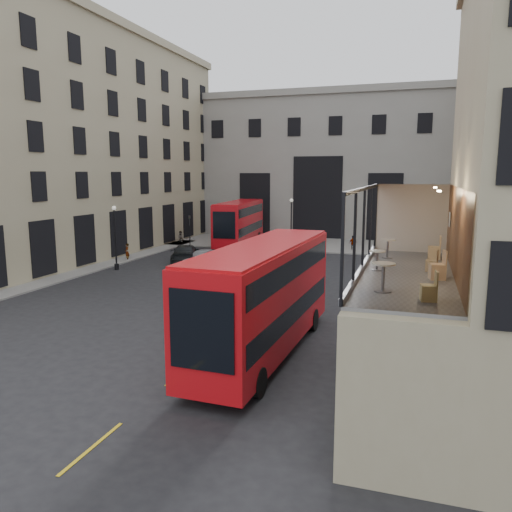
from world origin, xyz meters
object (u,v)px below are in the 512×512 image
(car_a, at_px, (202,258))
(pedestrian_d, at_px, (416,241))
(pedestrian_b, at_px, (225,245))
(cafe_chair_b, at_px, (438,271))
(car_c, at_px, (186,254))
(pedestrian_c, at_px, (353,243))
(cafe_chair_d, at_px, (435,252))
(pedestrian_a, at_px, (181,238))
(traffic_light_near, at_px, (283,264))
(street_lamp_b, at_px, (291,226))
(cafe_table_mid, at_px, (377,257))
(pedestrian_e, at_px, (127,252))
(cafe_table_near, at_px, (383,273))
(cafe_table_far, at_px, (388,246))
(bus_far, at_px, (239,221))
(bus_near, at_px, (264,293))
(street_lamp_a, at_px, (115,241))
(bicycle, at_px, (232,268))
(cafe_chair_c, at_px, (432,265))
(car_b, at_px, (276,250))
(traffic_light_far, at_px, (190,229))
(cyclist, at_px, (308,278))
(cafe_chair_a, at_px, (429,292))

(car_a, bearing_deg, pedestrian_d, 52.43)
(pedestrian_b, relative_size, cafe_chair_b, 1.67)
(car_c, height_order, pedestrian_c, car_c)
(cafe_chair_d, bearing_deg, pedestrian_a, 131.15)
(traffic_light_near, xyz_separation_m, cafe_chair_b, (8.44, -12.70, 2.46))
(cafe_chair_b, bearing_deg, street_lamp_b, 111.18)
(cafe_table_mid, bearing_deg, pedestrian_e, 137.76)
(car_c, distance_m, cafe_table_near, 32.38)
(cafe_table_mid, height_order, cafe_table_far, cafe_table_far)
(bus_far, xyz_separation_m, cafe_table_near, (17.92, -37.47, 2.40))
(bus_near, bearing_deg, cafe_table_near, -48.19)
(street_lamp_a, bearing_deg, cafe_table_mid, -38.26)
(bicycle, distance_m, pedestrian_d, 23.71)
(cafe_chair_c, bearing_deg, pedestrian_d, 90.83)
(pedestrian_d, bearing_deg, car_b, 105.42)
(cafe_table_mid, bearing_deg, cafe_chair_c, 11.04)
(cafe_table_mid, bearing_deg, pedestrian_c, 98.27)
(street_lamp_a, height_order, pedestrian_d, street_lamp_a)
(car_a, height_order, bicycle, car_a)
(traffic_light_near, height_order, cafe_table_near, cafe_table_near)
(car_b, bearing_deg, cafe_chair_b, -103.51)
(cafe_chair_b, bearing_deg, cafe_chair_c, 95.95)
(pedestrian_a, bearing_deg, pedestrian_b, -42.80)
(traffic_light_far, relative_size, cafe_chair_c, 5.03)
(street_lamp_b, bearing_deg, cafe_table_mid, -71.21)
(cafe_table_near, bearing_deg, bicycle, 120.32)
(car_c, distance_m, cyclist, 14.63)
(bus_far, xyz_separation_m, cafe_chair_a, (19.16, -38.16, 2.09))
(bus_near, relative_size, cafe_chair_a, 15.31)
(cafe_chair_c, bearing_deg, car_b, 116.01)
(cyclist, height_order, cafe_chair_a, cafe_chair_a)
(traffic_light_near, height_order, car_b, traffic_light_near)
(traffic_light_far, distance_m, pedestrian_e, 7.07)
(cyclist, xyz_separation_m, cafe_chair_a, (7.40, -19.44, 4.05))
(pedestrian_d, bearing_deg, bus_far, 77.03)
(street_lamp_a, xyz_separation_m, pedestrian_e, (-1.59, 4.13, -1.60))
(car_b, distance_m, bicycle, 8.23)
(car_a, relative_size, cafe_table_far, 5.75)
(bus_far, relative_size, car_b, 2.60)
(car_b, xyz_separation_m, cafe_chair_a, (13.03, -31.37, 4.06))
(pedestrian_a, height_order, cafe_chair_d, cafe_chair_d)
(traffic_light_near, bearing_deg, car_a, 135.43)
(car_a, xyz_separation_m, cafe_table_near, (16.82, -24.76, 4.42))
(street_lamp_b, bearing_deg, street_lamp_a, -124.51)
(bus_near, height_order, pedestrian_e, bus_near)
(pedestrian_d, bearing_deg, cafe_table_mid, 152.52)
(street_lamp_b, distance_m, cafe_chair_b, 37.30)
(bus_far, height_order, cafe_table_mid, cafe_table_mid)
(bicycle, relative_size, cafe_chair_a, 2.05)
(car_b, relative_size, cafe_chair_a, 5.90)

